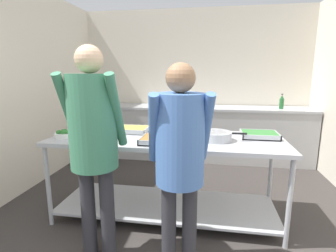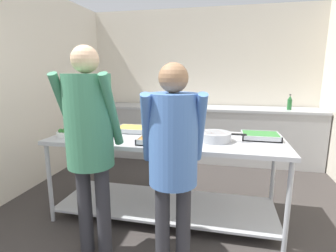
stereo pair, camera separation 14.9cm
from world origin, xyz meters
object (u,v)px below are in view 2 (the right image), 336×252
(broccoli_bowl, at_px, (65,133))
(serving_tray_roast, at_px, (133,129))
(serving_tray_vegetables, at_px, (260,136))
(plate_stack, at_px, (96,131))
(guest_serving_right, at_px, (89,132))
(water_bottle, at_px, (290,103))
(serving_tray_greens, at_px, (162,140))
(guest_serving_left, at_px, (173,149))
(sauce_pan, at_px, (215,136))

(broccoli_bowl, relative_size, serving_tray_roast, 0.50)
(serving_tray_vegetables, bearing_deg, plate_stack, -174.46)
(serving_tray_roast, distance_m, guest_serving_right, 0.92)
(serving_tray_vegetables, distance_m, water_bottle, 1.91)
(serving_tray_vegetables, xyz_separation_m, guest_serving_right, (-1.40, -0.88, 0.17))
(serving_tray_greens, bearing_deg, broccoli_bowl, 178.90)
(serving_tray_greens, relative_size, guest_serving_right, 0.25)
(broccoli_bowl, relative_size, guest_serving_left, 0.11)
(guest_serving_right, relative_size, water_bottle, 7.02)
(serving_tray_vegetables, xyz_separation_m, guest_serving_left, (-0.71, -0.92, 0.09))
(serving_tray_greens, xyz_separation_m, guest_serving_right, (-0.47, -0.52, 0.17))
(plate_stack, relative_size, guest_serving_left, 0.17)
(guest_serving_left, bearing_deg, serving_tray_vegetables, 52.15)
(serving_tray_greens, bearing_deg, guest_serving_right, -132.17)
(plate_stack, xyz_separation_m, serving_tray_greens, (0.79, -0.20, -0.00))
(guest_serving_left, bearing_deg, guest_serving_right, 176.81)
(sauce_pan, relative_size, guest_serving_left, 0.28)
(broccoli_bowl, distance_m, serving_tray_vegetables, 2.01)
(serving_tray_greens, xyz_separation_m, serving_tray_vegetables, (0.93, 0.37, -0.00))
(serving_tray_greens, bearing_deg, serving_tray_roast, 138.31)
(guest_serving_right, bearing_deg, water_bottle, 52.63)
(serving_tray_roast, bearing_deg, guest_serving_left, -55.31)
(sauce_pan, distance_m, water_bottle, 2.27)
(sauce_pan, relative_size, serving_tray_vegetables, 1.23)
(plate_stack, xyz_separation_m, guest_serving_left, (1.00, -0.75, 0.08))
(serving_tray_vegetables, bearing_deg, guest_serving_left, -127.85)
(plate_stack, bearing_deg, water_bottle, 39.64)
(water_bottle, bearing_deg, sauce_pan, -118.77)
(serving_tray_greens, bearing_deg, serving_tray_vegetables, 21.48)
(broccoli_bowl, xyz_separation_m, plate_stack, (0.26, 0.18, -0.01))
(sauce_pan, distance_m, serving_tray_vegetables, 0.49)
(serving_tray_greens, bearing_deg, guest_serving_left, -68.73)
(broccoli_bowl, height_order, guest_serving_left, guest_serving_left)
(guest_serving_left, bearing_deg, serving_tray_greens, 111.27)
(broccoli_bowl, bearing_deg, serving_tray_greens, -1.10)
(broccoli_bowl, xyz_separation_m, sauce_pan, (1.53, 0.15, 0.01))
(guest_serving_right, bearing_deg, plate_stack, 114.24)
(broccoli_bowl, xyz_separation_m, guest_serving_right, (0.58, -0.54, 0.16))
(sauce_pan, height_order, guest_serving_right, guest_serving_right)
(plate_stack, relative_size, serving_tray_roast, 0.74)
(sauce_pan, xyz_separation_m, serving_tray_vegetables, (0.45, 0.19, -0.02))
(plate_stack, distance_m, serving_tray_vegetables, 1.73)
(serving_tray_greens, distance_m, guest_serving_left, 0.60)
(broccoli_bowl, bearing_deg, guest_serving_right, -42.60)
(broccoli_bowl, relative_size, guest_serving_right, 0.11)
(plate_stack, height_order, sauce_pan, sauce_pan)
(serving_tray_roast, bearing_deg, plate_stack, -151.62)
(serving_tray_vegetables, relative_size, guest_serving_right, 0.21)
(broccoli_bowl, height_order, serving_tray_vegetables, broccoli_bowl)
(serving_tray_roast, relative_size, sauce_pan, 0.80)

